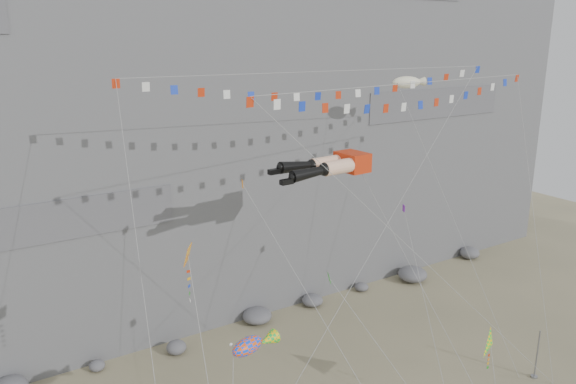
# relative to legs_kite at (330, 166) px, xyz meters

# --- Properties ---
(cliff) EXTENTS (80.00, 28.00, 50.00)m
(cliff) POSITION_rel_legs_kite_xyz_m (-0.66, 24.45, 8.95)
(cliff) COLOR slate
(cliff) RESTS_ON ground
(talus_boulders) EXTENTS (60.00, 3.00, 1.20)m
(talus_boulders) POSITION_rel_legs_kite_xyz_m (-0.66, 9.45, -15.45)
(talus_boulders) COLOR slate
(talus_boulders) RESTS_ON ground
(anchor_pole_right) EXTENTS (0.12, 0.12, 3.90)m
(anchor_pole_right) POSITION_rel_legs_kite_xyz_m (12.67, -9.03, -14.10)
(anchor_pole_right) COLOR gray
(anchor_pole_right) RESTS_ON ground
(legs_kite) EXTENTS (7.61, 17.89, 23.08)m
(legs_kite) POSITION_rel_legs_kite_xyz_m (0.00, 0.00, 0.00)
(legs_kite) COLOR red
(legs_kite) RESTS_ON ground
(flag_banner_upper) EXTENTS (31.44, 12.99, 30.43)m
(flag_banner_upper) POSITION_rel_legs_kite_xyz_m (0.98, 1.69, 6.20)
(flag_banner_upper) COLOR red
(flag_banner_upper) RESTS_ON ground
(flag_banner_lower) EXTENTS (26.01, 8.76, 24.54)m
(flag_banner_lower) POSITION_rel_legs_kite_xyz_m (4.08, -3.41, 5.60)
(flag_banner_lower) COLOR red
(flag_banner_lower) RESTS_ON ground
(harlequin_kite) EXTENTS (2.00, 7.56, 15.77)m
(harlequin_kite) POSITION_rel_legs_kite_xyz_m (-13.05, -6.12, -1.70)
(harlequin_kite) COLOR red
(harlequin_kite) RESTS_ON ground
(fish_windsock) EXTENTS (5.26, 5.37, 10.58)m
(fish_windsock) POSITION_rel_legs_kite_xyz_m (-10.42, -7.07, -7.03)
(fish_windsock) COLOR #FC520C
(fish_windsock) RESTS_ON ground
(delta_kite) EXTENTS (4.59, 5.15, 8.08)m
(delta_kite) POSITION_rel_legs_kite_xyz_m (5.27, -10.29, -10.23)
(delta_kite) COLOR yellow
(delta_kite) RESTS_ON ground
(blimp_windsock) EXTENTS (3.83, 14.23, 24.63)m
(blimp_windsock) POSITION_rel_legs_kite_xyz_m (11.20, 4.55, 4.81)
(blimp_windsock) COLOR #F7F1CB
(blimp_windsock) RESTS_ON ground
(small_kite_a) EXTENTS (4.38, 14.94, 21.56)m
(small_kite_a) POSITION_rel_legs_kite_xyz_m (-6.64, -0.24, -0.74)
(small_kite_a) COLOR orange
(small_kite_a) RESTS_ON ground
(small_kite_b) EXTENTS (5.80, 11.98, 17.54)m
(small_kite_b) POSITION_rel_legs_kite_xyz_m (5.79, -1.54, -3.93)
(small_kite_b) COLOR purple
(small_kite_b) RESTS_ON ground
(small_kite_c) EXTENTS (4.82, 10.57, 15.23)m
(small_kite_c) POSITION_rel_legs_kite_xyz_m (-4.04, -5.78, -5.40)
(small_kite_c) COLOR #199316
(small_kite_c) RESTS_ON ground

